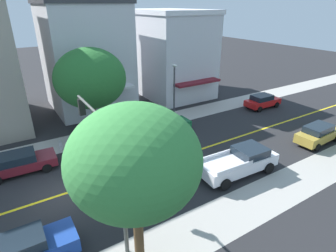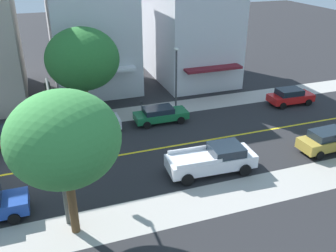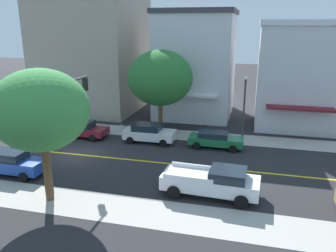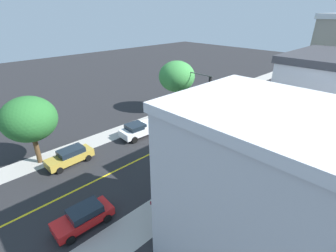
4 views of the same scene
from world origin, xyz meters
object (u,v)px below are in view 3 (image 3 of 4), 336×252
fire_hydrant (122,129)px  small_dog (77,120)px  green_sedan_left_curb (215,139)px  blue_sedan_right_curb (10,162)px  pedestrian_white_shirt (82,116)px  traffic_light_mast (60,113)px  street_tree_right_corner (160,78)px  white_pickup_truck (213,181)px  street_tree_left_near (40,110)px  street_lamp (244,102)px  parking_meter (206,130)px  white_sedan_left_curb (149,133)px  maroon_sedan_left_curb (81,129)px

fire_hydrant → small_dog: bearing=-108.8°
green_sedan_left_curb → blue_sedan_right_curb: bearing=-145.7°
green_sedan_left_curb → pedestrian_white_shirt: pedestrian_white_shirt is taller
traffic_light_mast → green_sedan_left_curb: (-8.86, 8.69, -3.87)m
street_tree_right_corner → traffic_light_mast: bearing=-14.5°
street_tree_right_corner → small_dog: size_ratio=11.39×
street_tree_right_corner → traffic_light_mast: (11.95, -3.10, -0.57)m
green_sedan_left_curb → white_pickup_truck: (8.43, 0.83, 0.19)m
street_tree_right_corner → traffic_light_mast: size_ratio=1.11×
street_tree_left_near → street_lamp: 16.92m
street_tree_left_near → street_tree_right_corner: bearing=169.0°
street_lamp → small_dog: street_lamp is taller
parking_meter → green_sedan_left_curb: size_ratio=0.30×
street_lamp → fire_hydrant: bearing=-89.1°
white_sedan_left_curb → pedestrian_white_shirt: bearing=157.0°
parking_meter → green_sedan_left_curb: (1.94, 1.08, -0.15)m
street_lamp → maroon_sedan_left_curb: (2.07, -14.31, -2.83)m
traffic_light_mast → pedestrian_white_shirt: size_ratio=3.95×
fire_hydrant → white_sedan_left_curb: size_ratio=0.19×
fire_hydrant → maroon_sedan_left_curb: maroon_sedan_left_curb is taller
fire_hydrant → parking_meter: 7.96m
blue_sedan_right_curb → street_tree_right_corner: bearing=58.2°
street_tree_right_corner → fire_hydrant: street_tree_right_corner is taller
parking_meter → white_pickup_truck: white_pickup_truck is taller
street_tree_left_near → street_lamp: size_ratio=1.34×
maroon_sedan_left_curb → parking_meter: bearing=13.0°
parking_meter → pedestrian_white_shirt: 13.01m
small_dog → parking_meter: bearing=-105.5°
street_tree_left_near → white_sedan_left_curb: 12.41m
fire_hydrant → pedestrian_white_shirt: pedestrian_white_shirt is taller
parking_meter → street_lamp: 4.20m
green_sedan_left_curb → pedestrian_white_shirt: bearing=166.5°
parking_meter → fire_hydrant: bearing=-88.5°
white_sedan_left_curb → blue_sedan_right_curb: (8.70, -7.23, 0.02)m
parking_meter → white_sedan_left_curb: 5.08m
blue_sedan_right_curb → white_pickup_truck: white_pickup_truck is taller
parking_meter → blue_sedan_right_curb: blue_sedan_right_curb is taller
parking_meter → traffic_light_mast: 13.72m
maroon_sedan_left_curb → small_dog: maroon_sedan_left_curb is taller
street_tree_left_near → green_sedan_left_curb: 14.78m
parking_meter → green_sedan_left_curb: bearing=29.1°
street_tree_left_near → white_sedan_left_curb: bearing=167.0°
street_lamp → white_sedan_left_curb: street_lamp is taller
traffic_light_mast → pedestrian_white_shirt: (-12.36, -5.31, -3.66)m
white_sedan_left_curb → maroon_sedan_left_curb: bearing=-178.5°
street_tree_right_corner → fire_hydrant: (1.36, -3.44, -4.76)m
maroon_sedan_left_curb → white_pickup_truck: white_pickup_truck is taller
street_tree_right_corner → maroon_sedan_left_curb: (3.26, -6.60, -4.40)m
street_tree_right_corner → white_sedan_left_curb: 5.34m
pedestrian_white_shirt → street_tree_left_near: bearing=11.5°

